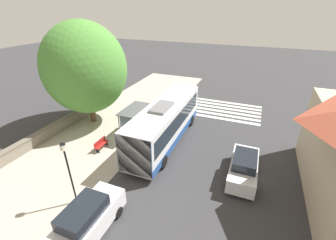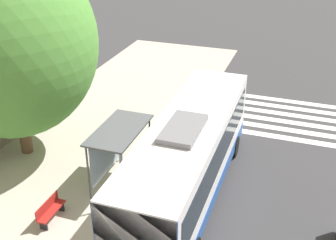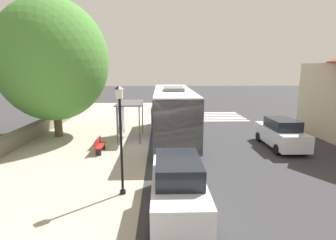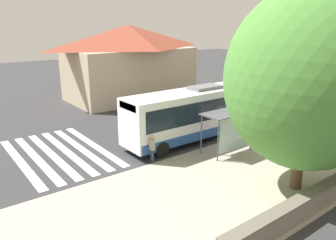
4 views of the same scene
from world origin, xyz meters
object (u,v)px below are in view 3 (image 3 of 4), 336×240
parked_car_behind_bus (178,186)px  parked_car_far_lane (281,134)px  bus (173,112)px  street_lamp_near (121,132)px  bus_shelter (128,109)px  shade_tree (53,61)px  pedestrian (153,113)px  bench (100,145)px

parked_car_behind_bus → parked_car_far_lane: size_ratio=1.04×
bus → parked_car_far_lane: size_ratio=2.45×
street_lamp_near → parked_car_far_lane: size_ratio=0.98×
bus_shelter → street_lamp_near: 8.64m
shade_tree → parked_car_behind_bus: 14.35m
bus → pedestrian: (-1.60, 4.90, -0.92)m
street_lamp_near → bus_shelter: bearing=95.0°
bus → shade_tree: size_ratio=1.12×
bus → bus_shelter: bearing=178.8°
pedestrian → bench: bearing=-110.4°
bus → pedestrian: size_ratio=6.30×
pedestrian → parked_car_behind_bus: (1.29, -14.89, -0.05)m
bus → pedestrian: bearing=108.1°
street_lamp_near → parked_car_behind_bus: street_lamp_near is taller
bus_shelter → parked_car_far_lane: bus_shelter is taller
shade_tree → parked_car_far_lane: shade_tree is taller
pedestrian → bus_shelter: bearing=-108.3°
street_lamp_near → shade_tree: size_ratio=0.45×
bus → bus_shelter: size_ratio=3.28×
pedestrian → parked_car_behind_bus: parked_car_behind_bus is taller
bus → street_lamp_near: street_lamp_near is taller
pedestrian → shade_tree: shade_tree is taller
shade_tree → bus_shelter: bearing=-8.3°
bus → shade_tree: (-8.53, 0.84, 3.62)m
bus_shelter → pedestrian: 5.23m
bus → street_lamp_near: (-2.45, -8.53, 0.65)m
bus → shade_tree: 9.31m
bus → bus_shelter: bus is taller
bus → street_lamp_near: 8.90m
bus_shelter → shade_tree: bearing=171.7°
parked_car_behind_bus → shade_tree: bearing=127.2°
parked_car_behind_bus → pedestrian: bearing=95.0°
bus → parked_car_behind_bus: bearing=-91.8°
bench → parked_car_far_lane: (11.41, 0.72, 0.46)m
street_lamp_near → bench: bearing=111.7°
bus_shelter → street_lamp_near: size_ratio=0.77×
pedestrian → parked_car_behind_bus: size_ratio=0.38×
parked_car_far_lane → bus: bearing=160.5°
bus → bus_shelter: 3.21m
bus_shelter → pedestrian: (1.60, 4.83, -1.17)m
pedestrian → street_lamp_near: size_ratio=0.40×
bench → parked_car_behind_bus: size_ratio=0.31×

